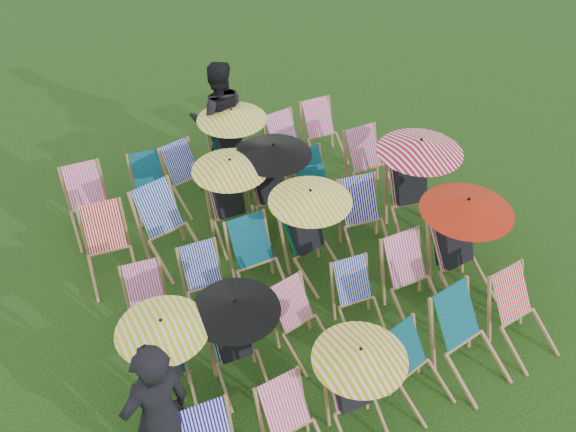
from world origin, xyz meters
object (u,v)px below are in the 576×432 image
deckchair_29 (324,133)px  person_left (159,415)px  deckchair_5 (524,317)px  person_rear (219,118)px

deckchair_29 → person_left: 6.01m
deckchair_5 → deckchair_29: size_ratio=1.03×
deckchair_5 → person_rear: 5.42m
deckchair_29 → person_left: person_left is taller
deckchair_5 → deckchair_29: (-0.07, 4.61, -0.01)m
deckchair_5 → deckchair_29: 4.61m
deckchair_29 → person_rear: size_ratio=0.47×
person_left → person_rear: person_left is taller
deckchair_29 → person_rear: bearing=167.1°
deckchair_5 → person_left: person_left is taller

